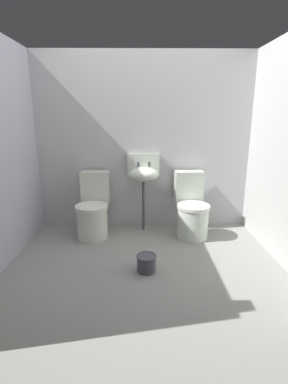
{
  "coord_description": "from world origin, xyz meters",
  "views": [
    {
      "loc": [
        -0.03,
        -2.59,
        1.48
      ],
      "look_at": [
        0.0,
        0.29,
        0.7
      ],
      "focal_mm": 26.67,
      "sensor_mm": 36.0,
      "label": 1
    }
  ],
  "objects_px": {
    "toilet_left": "(93,211)",
    "bucket": "(146,263)",
    "toilet_right": "(192,210)",
    "sink": "(144,174)"
  },
  "relations": [
    {
      "from": "toilet_left",
      "to": "bucket",
      "type": "distance_m",
      "value": 1.13
    },
    {
      "from": "sink",
      "to": "bucket",
      "type": "bearing_deg",
      "value": -89.17
    },
    {
      "from": "bucket",
      "to": "sink",
      "type": "bearing_deg",
      "value": 90.83
    },
    {
      "from": "sink",
      "to": "bucket",
      "type": "distance_m",
      "value": 1.27
    },
    {
      "from": "toilet_left",
      "to": "bucket",
      "type": "relative_size",
      "value": 3.91
    },
    {
      "from": "toilet_right",
      "to": "bucket",
      "type": "distance_m",
      "value": 1.09
    },
    {
      "from": "toilet_right",
      "to": "bucket",
      "type": "height_order",
      "value": "toilet_right"
    },
    {
      "from": "toilet_right",
      "to": "bucket",
      "type": "bearing_deg",
      "value": 53.43
    },
    {
      "from": "toilet_left",
      "to": "bucket",
      "type": "bearing_deg",
      "value": 127.83
    },
    {
      "from": "toilet_left",
      "to": "toilet_right",
      "type": "distance_m",
      "value": 1.24
    }
  ]
}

